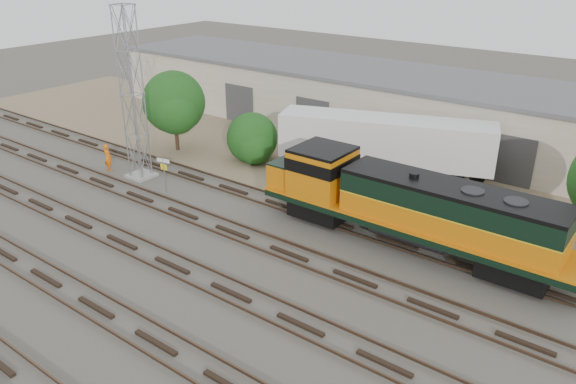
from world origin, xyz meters
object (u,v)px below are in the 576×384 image
Objects in this scene: signal_tower at (133,98)px; semi_trailer at (390,142)px; locomotive at (406,205)px; worker at (108,157)px.

signal_tower is 17.36m from semi_trailer.
signal_tower is 0.80× the size of semi_trailer.
worker is at bearing -172.98° from locomotive.
worker is 0.14× the size of semi_trailer.
signal_tower reaches higher than worker.
semi_trailer is (-5.03, 7.79, 0.36)m from locomotive.
semi_trailer is at bearing -143.57° from worker.
semi_trailer is (16.80, 10.48, 1.76)m from worker.
signal_tower is at bearing -173.78° from locomotive.
locomotive is at bearing -76.77° from semi_trailer.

